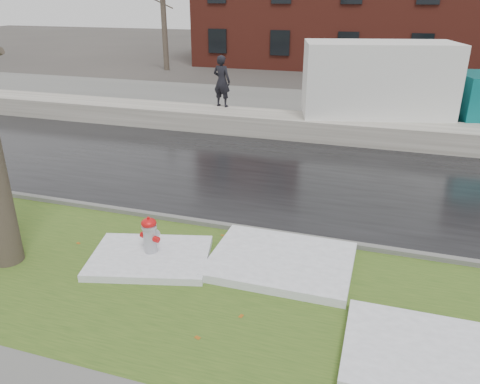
% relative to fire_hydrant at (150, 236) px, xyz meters
% --- Properties ---
extents(ground, '(120.00, 120.00, 0.00)m').
position_rel_fire_hydrant_xyz_m(ground, '(1.21, 0.61, -0.50)').
color(ground, '#47423D').
rests_on(ground, ground).
extents(verge, '(60.00, 4.50, 0.04)m').
position_rel_fire_hydrant_xyz_m(verge, '(1.21, -0.64, -0.48)').
color(verge, '#2F4E1A').
rests_on(verge, ground).
extents(road, '(60.00, 7.00, 0.03)m').
position_rel_fire_hydrant_xyz_m(road, '(1.21, 5.11, -0.49)').
color(road, black).
rests_on(road, ground).
extents(parking_lot, '(60.00, 9.00, 0.03)m').
position_rel_fire_hydrant_xyz_m(parking_lot, '(1.21, 13.61, -0.49)').
color(parking_lot, slate).
rests_on(parking_lot, ground).
extents(curb, '(60.00, 0.15, 0.14)m').
position_rel_fire_hydrant_xyz_m(curb, '(1.21, 1.61, -0.43)').
color(curb, slate).
rests_on(curb, ground).
extents(snowbank, '(60.00, 1.60, 0.75)m').
position_rel_fire_hydrant_xyz_m(snowbank, '(1.21, 9.31, -0.13)').
color(snowbank, beige).
rests_on(snowbank, ground).
extents(bg_tree_left, '(1.40, 1.62, 6.50)m').
position_rel_fire_hydrant_xyz_m(bg_tree_left, '(-10.79, 22.61, 2.83)').
color(bg_tree_left, brown).
rests_on(bg_tree_left, ground).
extents(bg_tree_center, '(1.40, 1.62, 6.50)m').
position_rel_fire_hydrant_xyz_m(bg_tree_center, '(-4.79, 26.61, 2.83)').
color(bg_tree_center, brown).
rests_on(bg_tree_center, ground).
extents(fire_hydrant, '(0.43, 0.40, 0.87)m').
position_rel_fire_hydrant_xyz_m(fire_hydrant, '(0.00, 0.00, 0.00)').
color(fire_hydrant, '#A8AAB1').
rests_on(fire_hydrant, verge).
extents(box_truck, '(9.84, 4.18, 3.26)m').
position_rel_fire_hydrant_xyz_m(box_truck, '(4.50, 10.68, 1.22)').
color(box_truck, black).
rests_on(box_truck, ground).
extents(worker, '(0.77, 0.58, 1.92)m').
position_rel_fire_hydrant_xyz_m(worker, '(-2.14, 9.91, 1.21)').
color(worker, black).
rests_on(worker, snowbank).
extents(snow_patch_near, '(2.61, 2.01, 0.16)m').
position_rel_fire_hydrant_xyz_m(snow_patch_near, '(2.44, 0.51, -0.38)').
color(snow_patch_near, white).
rests_on(snow_patch_near, verge).
extents(snow_patch_far, '(2.53, 2.11, 0.14)m').
position_rel_fire_hydrant_xyz_m(snow_patch_far, '(0.03, -0.11, -0.39)').
color(snow_patch_far, white).
rests_on(snow_patch_far, verge).
extents(snow_patch_side, '(2.81, 1.82, 0.18)m').
position_rel_fire_hydrant_xyz_m(snow_patch_side, '(5.21, -1.34, -0.37)').
color(snow_patch_side, white).
rests_on(snow_patch_side, verge).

